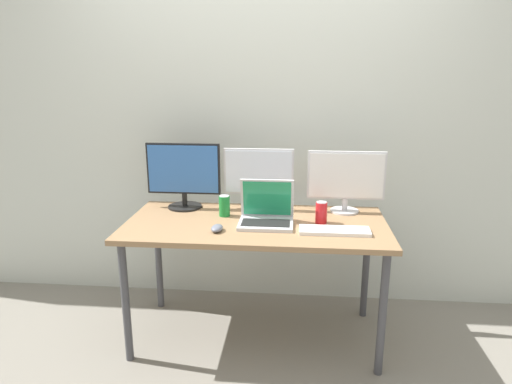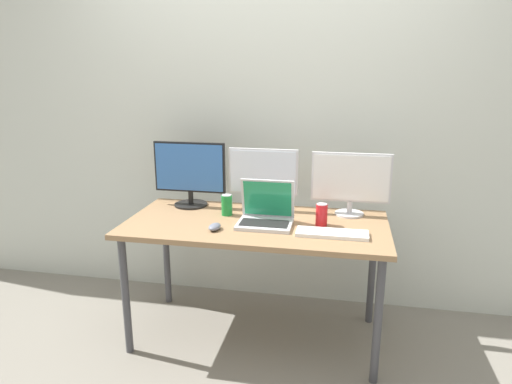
{
  "view_description": "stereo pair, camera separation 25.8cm",
  "coord_description": "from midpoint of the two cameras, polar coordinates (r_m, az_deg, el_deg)",
  "views": [
    {
      "loc": [
        0.23,
        -2.48,
        1.59
      ],
      "look_at": [
        0.0,
        0.0,
        0.92
      ],
      "focal_mm": 32.0,
      "sensor_mm": 36.0,
      "label": 1
    },
    {
      "loc": [
        0.48,
        -2.45,
        1.59
      ],
      "look_at": [
        0.0,
        0.0,
        0.92
      ],
      "focal_mm": 32.0,
      "sensor_mm": 36.0,
      "label": 2
    }
  ],
  "objects": [
    {
      "name": "monitor_right",
      "position": [
        2.79,
        8.63,
        1.55
      ],
      "size": [
        0.47,
        0.17,
        0.38
      ],
      "color": "silver",
      "rests_on": "work_desk"
    },
    {
      "name": "soda_can_by_laptop",
      "position": [
        2.74,
        -6.66,
        -1.77
      ],
      "size": [
        0.07,
        0.07,
        0.13
      ],
      "color": "#197F33",
      "rests_on": "work_desk"
    },
    {
      "name": "work_desk",
      "position": [
        2.65,
        -2.79,
        -5.22
      ],
      "size": [
        1.5,
        0.73,
        0.74
      ],
      "color": "#424247",
      "rests_on": "ground"
    },
    {
      "name": "monitor_center",
      "position": [
        2.82,
        -2.28,
        1.91
      ],
      "size": [
        0.43,
        0.19,
        0.38
      ],
      "color": "silver",
      "rests_on": "work_desk"
    },
    {
      "name": "keyboard_main",
      "position": [
        2.48,
        6.87,
        -4.88
      ],
      "size": [
        0.38,
        0.13,
        0.02
      ],
      "primitive_type": "cube",
      "rotation": [
        0.0,
        0.0,
        -0.0
      ],
      "color": "white",
      "rests_on": "work_desk"
    },
    {
      "name": "ground_plane",
      "position": [
        2.96,
        -2.62,
        -17.52
      ],
      "size": [
        16.0,
        16.0,
        0.0
      ],
      "primitive_type": "plane",
      "color": "gray"
    },
    {
      "name": "wall_back",
      "position": [
        3.09,
        -1.42,
        9.67
      ],
      "size": [
        7.0,
        0.08,
        2.6
      ],
      "primitive_type": "cube",
      "color": "silver",
      "rests_on": "ground"
    },
    {
      "name": "mouse_by_keyboard",
      "position": [
        2.5,
        -7.86,
        -4.56
      ],
      "size": [
        0.07,
        0.11,
        0.04
      ],
      "primitive_type": "ellipsoid",
      "rotation": [
        0.0,
        0.0,
        -0.08
      ],
      "color": "slate",
      "rests_on": "work_desk"
    },
    {
      "name": "laptop_silver",
      "position": [
        2.59,
        -1.55,
        -2.78
      ],
      "size": [
        0.31,
        0.24,
        0.25
      ],
      "color": "silver",
      "rests_on": "work_desk"
    },
    {
      "name": "monitor_left",
      "position": [
        2.9,
        -11.57,
        2.17
      ],
      "size": [
        0.46,
        0.21,
        0.41
      ],
      "color": "black",
      "rests_on": "work_desk"
    },
    {
      "name": "soda_can_near_keyboard",
      "position": [
        2.61,
        5.37,
        -2.62
      ],
      "size": [
        0.07,
        0.07,
        0.13
      ],
      "color": "red",
      "rests_on": "work_desk"
    }
  ]
}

